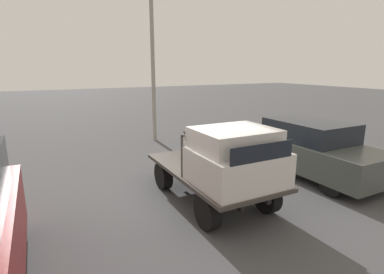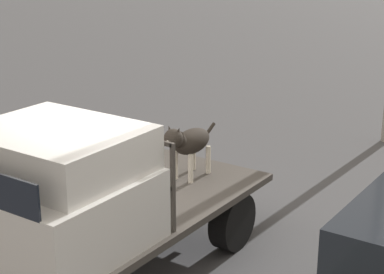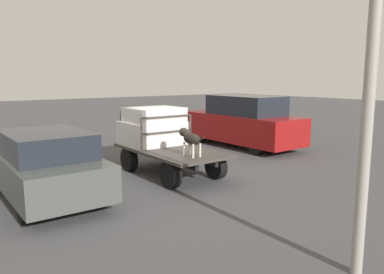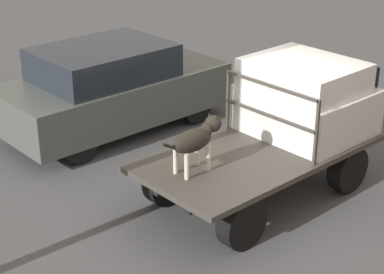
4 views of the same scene
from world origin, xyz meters
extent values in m
plane|color=#474749|center=(0.00, 0.00, 0.00)|extent=(80.00, 80.00, 0.00)
cylinder|color=black|center=(-1.12, 0.74, 0.35)|extent=(0.70, 0.24, 0.70)
cylinder|color=black|center=(-1.12, -0.74, 0.35)|extent=(0.70, 0.24, 0.70)
cube|color=black|center=(0.00, 0.32, 0.59)|extent=(3.31, 0.10, 0.18)
cube|color=black|center=(0.00, -0.32, 0.59)|extent=(3.31, 0.10, 0.18)
cube|color=#3D3833|center=(0.00, 0.00, 0.72)|extent=(3.60, 1.80, 0.08)
cube|color=silver|center=(1.00, 0.00, 1.10)|extent=(1.51, 1.68, 0.69)
cube|color=silver|center=(0.88, 0.00, 1.66)|extent=(1.28, 1.55, 0.42)
cube|color=#3D3833|center=(0.17, 0.82, 1.22)|extent=(0.04, 0.04, 0.93)
cube|color=#3D3833|center=(0.17, -0.82, 1.22)|extent=(0.04, 0.04, 0.93)
cube|color=#3D3833|center=(0.17, 0.00, 1.66)|extent=(0.04, 1.64, 0.04)
cube|color=#3D3833|center=(0.17, 0.00, 1.22)|extent=(0.04, 1.64, 0.04)
cylinder|color=beige|center=(-0.99, 0.23, 0.93)|extent=(0.06, 0.06, 0.35)
cylinder|color=beige|center=(-0.99, 0.01, 0.93)|extent=(0.06, 0.06, 0.35)
cylinder|color=beige|center=(-1.37, 0.23, 0.93)|extent=(0.06, 0.06, 0.35)
cylinder|color=beige|center=(-1.37, 0.01, 0.93)|extent=(0.06, 0.06, 0.35)
ellipsoid|color=black|center=(-1.18, 0.12, 1.20)|extent=(0.61, 0.29, 0.29)
sphere|color=beige|center=(-1.01, 0.12, 1.15)|extent=(0.13, 0.13, 0.13)
cylinder|color=black|center=(-0.92, 0.12, 1.29)|extent=(0.21, 0.16, 0.20)
sphere|color=black|center=(-0.81, 0.12, 1.34)|extent=(0.23, 0.23, 0.23)
cone|color=beige|center=(-0.71, 0.12, 1.32)|extent=(0.12, 0.12, 0.12)
cone|color=black|center=(-0.82, 0.18, 1.43)|extent=(0.06, 0.08, 0.10)
cone|color=black|center=(-0.82, 0.06, 1.43)|extent=(0.06, 0.08, 0.10)
cylinder|color=black|center=(-1.55, 0.12, 1.23)|extent=(0.26, 0.04, 0.17)
camera|label=1|loc=(5.65, -3.44, 3.06)|focal=28.00mm
camera|label=2|loc=(4.82, 4.23, 3.61)|focal=60.00mm
camera|label=3|loc=(-8.72, 5.74, 2.75)|focal=35.00mm
camera|label=4|loc=(-6.20, -5.46, 4.59)|focal=60.00mm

